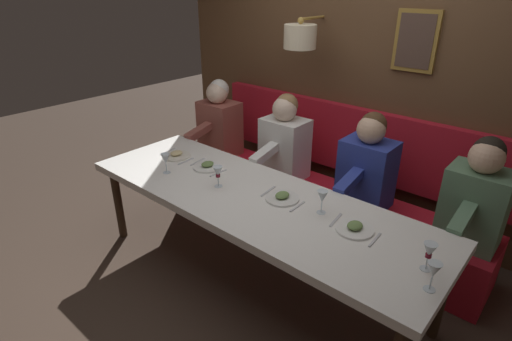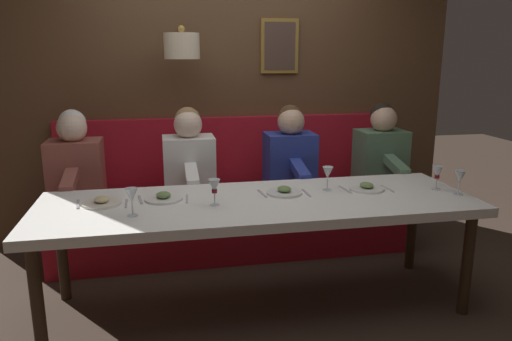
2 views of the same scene
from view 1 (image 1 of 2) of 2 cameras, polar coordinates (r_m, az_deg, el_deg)
name	(u,v)px [view 1 (image 1 of 2)]	position (r m, az deg, el deg)	size (l,w,h in m)	color
ground_plane	(253,277)	(3.31, -0.48, -14.86)	(12.00, 12.00, 0.00)	#423328
dining_table	(252,203)	(2.92, -0.53, -4.63)	(0.90, 2.77, 0.74)	white
banquette_bench	(316,209)	(3.77, 8.51, -5.43)	(0.52, 2.97, 0.45)	red
back_wall_panel	(359,75)	(3.83, 14.41, 12.94)	(0.59, 4.17, 2.90)	brown
diner_nearest	(476,197)	(3.10, 28.78, -3.26)	(0.60, 0.40, 0.79)	#567A5B
diner_near	(367,164)	(3.31, 15.50, 0.85)	(0.60, 0.40, 0.79)	#283893
diner_middle	(284,140)	(3.70, 4.06, 4.36)	(0.60, 0.40, 0.79)	white
diner_far	(219,121)	(4.23, -5.27, 7.07)	(0.60, 0.40, 0.79)	#934C42
place_setting_0	(355,228)	(2.58, 13.81, -7.93)	(0.24, 0.32, 0.05)	white
place_setting_1	(208,166)	(3.33, -6.87, 0.63)	(0.24, 0.32, 0.05)	white
place_setting_2	(282,197)	(2.84, 3.75, -3.82)	(0.24, 0.32, 0.05)	silver
place_setting_3	(177,155)	(3.58, -11.19, 2.16)	(0.24, 0.32, 0.05)	silver
wine_glass_0	(165,159)	(3.26, -12.72, 1.55)	(0.07, 0.07, 0.16)	silver
wine_glass_1	(322,197)	(2.66, 9.38, -3.77)	(0.07, 0.07, 0.16)	silver
wine_glass_2	(434,271)	(2.20, 23.87, -12.90)	(0.07, 0.07, 0.16)	silver
wine_glass_3	(218,172)	(2.98, -5.43, -0.28)	(0.07, 0.07, 0.16)	silver
wine_glass_4	(430,251)	(2.33, 23.39, -10.47)	(0.07, 0.07, 0.16)	silver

